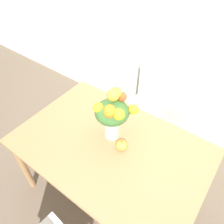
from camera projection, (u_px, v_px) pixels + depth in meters
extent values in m
plane|color=brown|center=(111.00, 190.00, 2.30)|extent=(12.00, 12.00, 0.00)
cube|color=silver|center=(187.00, 24.00, 2.06)|extent=(8.00, 0.06, 2.70)
cube|color=#9E754C|center=(110.00, 146.00, 1.77)|extent=(1.53, 1.02, 0.03)
cylinder|color=#9E754C|center=(23.00, 166.00, 2.08)|extent=(0.06, 0.06, 0.75)
cylinder|color=#9E754C|center=(86.00, 113.00, 2.60)|extent=(0.06, 0.06, 0.75)
cylinder|color=#9E754C|center=(201.00, 177.00, 2.00)|extent=(0.06, 0.06, 0.75)
cylinder|color=#B2CCBC|center=(112.00, 126.00, 1.76)|extent=(0.13, 0.13, 0.21)
cylinder|color=silver|center=(112.00, 131.00, 1.81)|extent=(0.11, 0.11, 0.09)
cylinder|color=#38662D|center=(115.00, 125.00, 1.73)|extent=(0.01, 0.01, 0.27)
cylinder|color=#38662D|center=(115.00, 122.00, 1.75)|extent=(0.01, 0.01, 0.27)
cylinder|color=#38662D|center=(111.00, 121.00, 1.75)|extent=(0.01, 0.01, 0.27)
cylinder|color=#38662D|center=(109.00, 123.00, 1.74)|extent=(0.01, 0.01, 0.27)
cylinder|color=#38662D|center=(111.00, 125.00, 1.72)|extent=(0.01, 0.01, 0.27)
ellipsoid|color=#38662D|center=(112.00, 112.00, 1.65)|extent=(0.27, 0.27, 0.16)
sphere|color=yellow|center=(119.00, 114.00, 1.51)|extent=(0.08, 0.08, 0.08)
sphere|color=orange|center=(110.00, 111.00, 1.51)|extent=(0.10, 0.10, 0.10)
sphere|color=#D64C23|center=(122.00, 97.00, 1.65)|extent=(0.07, 0.07, 0.07)
sphere|color=yellow|center=(98.00, 108.00, 1.61)|extent=(0.08, 0.08, 0.08)
sphere|color=#AD9E33|center=(116.00, 93.00, 1.57)|extent=(0.08, 0.08, 0.08)
sphere|color=#AD9E33|center=(113.00, 95.00, 1.56)|extent=(0.09, 0.09, 0.09)
sphere|color=yellow|center=(134.00, 109.00, 1.63)|extent=(0.08, 0.08, 0.08)
ellipsoid|color=gold|center=(122.00, 145.00, 1.71)|extent=(0.10, 0.10, 0.08)
cylinder|color=brown|center=(122.00, 142.00, 1.68)|extent=(0.01, 0.01, 0.02)
cube|color=white|center=(142.00, 111.00, 2.50)|extent=(0.45, 0.45, 0.02)
cylinder|color=white|center=(120.00, 126.00, 2.65)|extent=(0.04, 0.04, 0.45)
cylinder|color=white|center=(143.00, 140.00, 2.49)|extent=(0.04, 0.04, 0.45)
cylinder|color=white|center=(137.00, 111.00, 2.84)|extent=(0.04, 0.04, 0.45)
cylinder|color=white|center=(159.00, 124.00, 2.67)|extent=(0.04, 0.04, 0.45)
cube|color=white|center=(154.00, 86.00, 2.44)|extent=(0.40, 0.05, 0.46)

